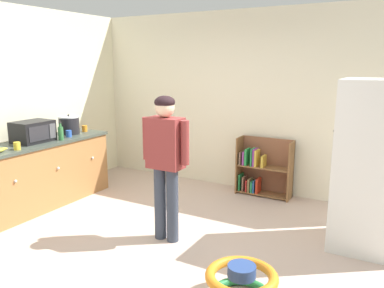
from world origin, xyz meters
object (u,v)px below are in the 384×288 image
at_px(refrigerator, 372,166).
at_px(white_cup, 75,127).
at_px(bookshelf, 261,170).
at_px(yellow_cup, 17,146).
at_px(standing_person, 165,155).
at_px(banana_bunch, 2,149).
at_px(kitchen_counter, 43,173).
at_px(orange_cup, 85,129).
at_px(microwave, 33,132).
at_px(blue_cup, 69,134).
at_px(baby_walker, 241,283).
at_px(green_glass_bottle, 61,133).
at_px(crock_pot, 69,125).

bearing_deg(refrigerator, white_cup, 179.81).
height_order(bookshelf, yellow_cup, yellow_cup).
height_order(standing_person, banana_bunch, standing_person).
xyz_separation_m(banana_bunch, yellow_cup, (0.07, 0.16, 0.02)).
relative_size(kitchen_counter, yellow_cup, 20.76).
distance_m(standing_person, white_cup, 2.45).
bearing_deg(orange_cup, microwave, -91.95).
bearing_deg(kitchen_counter, standing_person, -2.29).
xyz_separation_m(kitchen_counter, blue_cup, (0.14, 0.38, 0.50)).
bearing_deg(banana_bunch, kitchen_counter, 102.00).
relative_size(blue_cup, orange_cup, 1.00).
height_order(bookshelf, banana_bunch, banana_bunch).
bearing_deg(baby_walker, orange_cup, 154.34).
xyz_separation_m(standing_person, microwave, (-2.09, -0.01, 0.07)).
bearing_deg(white_cup, baby_walker, -24.45).
bearing_deg(green_glass_bottle, banana_bunch, -94.42).
relative_size(bookshelf, green_glass_bottle, 3.46).
height_order(kitchen_counter, crock_pot, crock_pot).
relative_size(blue_cup, yellow_cup, 1.00).
bearing_deg(standing_person, refrigerator, 24.66).
relative_size(microwave, orange_cup, 5.05).
xyz_separation_m(standing_person, baby_walker, (1.15, -0.65, -0.81)).
bearing_deg(white_cup, bookshelf, 21.00).
relative_size(crock_pot, yellow_cup, 3.14).
height_order(bookshelf, blue_cup, blue_cup).
xyz_separation_m(kitchen_counter, orange_cup, (0.02, 0.81, 0.50)).
distance_m(microwave, green_glass_bottle, 0.35).
relative_size(banana_bunch, blue_cup, 1.67).
bearing_deg(crock_pot, blue_cup, -45.58).
relative_size(microwave, crock_pot, 1.61).
height_order(kitchen_counter, green_glass_bottle, green_glass_bottle).
distance_m(standing_person, orange_cup, 2.24).
height_order(baby_walker, orange_cup, orange_cup).
height_order(standing_person, white_cup, standing_person).
bearing_deg(orange_cup, green_glass_bottle, -73.62).
bearing_deg(kitchen_counter, green_glass_bottle, 41.35).
bearing_deg(baby_walker, banana_bunch, 178.69).
bearing_deg(standing_person, bookshelf, 78.00).
distance_m(baby_walker, banana_bunch, 3.19).
height_order(baby_walker, crock_pot, crock_pot).
relative_size(white_cup, blue_cup, 1.00).
distance_m(green_glass_bottle, white_cup, 0.76).
height_order(blue_cup, orange_cup, same).
bearing_deg(crock_pot, refrigerator, 3.51).
xyz_separation_m(white_cup, yellow_cup, (0.40, -1.33, 0.00)).
bearing_deg(standing_person, baby_walker, -29.37).
height_order(standing_person, blue_cup, standing_person).
bearing_deg(microwave, bookshelf, 37.94).
xyz_separation_m(bookshelf, blue_cup, (-2.35, -1.47, 0.57)).
bearing_deg(baby_walker, yellow_cup, 175.64).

